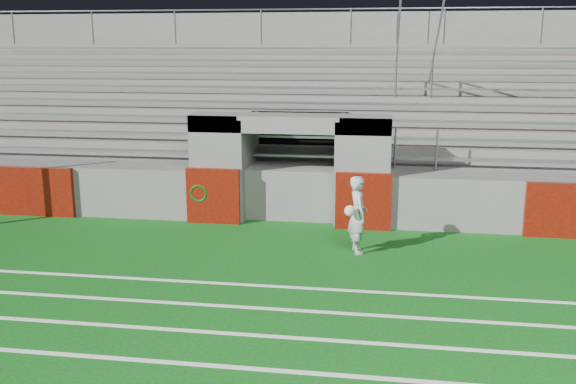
# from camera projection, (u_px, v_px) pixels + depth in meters

# --- Properties ---
(ground) EXTENTS (90.00, 90.00, 0.00)m
(ground) POSITION_uv_depth(u_px,v_px,m) (264.00, 267.00, 12.48)
(ground) COLOR #0C4D11
(ground) RESTS_ON ground
(stadium_structure) EXTENTS (26.00, 8.48, 5.42)m
(stadium_structure) POSITION_uv_depth(u_px,v_px,m) (312.00, 136.00, 19.83)
(stadium_structure) COLOR #615E5C
(stadium_structure) RESTS_ON ground
(goalkeeper_with_ball) EXTENTS (0.54, 0.75, 1.62)m
(goalkeeper_with_ball) POSITION_uv_depth(u_px,v_px,m) (358.00, 214.00, 13.20)
(goalkeeper_with_ball) COLOR #AFB3B9
(goalkeeper_with_ball) RESTS_ON ground
(hose_coil) EXTENTS (0.54, 0.14, 0.54)m
(hose_coil) POSITION_uv_depth(u_px,v_px,m) (199.00, 193.00, 15.46)
(hose_coil) COLOR #0D410D
(hose_coil) RESTS_ON ground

